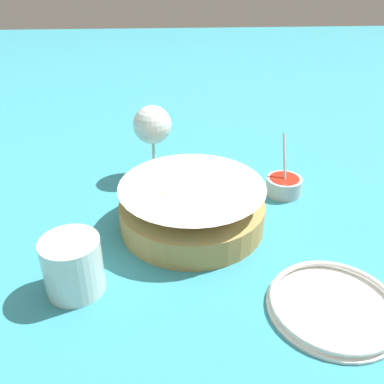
% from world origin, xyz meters
% --- Properties ---
extents(ground_plane, '(4.00, 4.00, 0.00)m').
position_xyz_m(ground_plane, '(0.00, 0.00, 0.00)').
color(ground_plane, teal).
extents(food_basket, '(0.25, 0.25, 0.08)m').
position_xyz_m(food_basket, '(-0.03, 0.02, 0.04)').
color(food_basket, '#B2894C').
rests_on(food_basket, ground_plane).
extents(sauce_cup, '(0.08, 0.07, 0.11)m').
position_xyz_m(sauce_cup, '(0.07, -0.17, 0.02)').
color(sauce_cup, '#B7B7BC').
rests_on(sauce_cup, ground_plane).
extents(wine_glass, '(0.08, 0.08, 0.15)m').
position_xyz_m(wine_glass, '(0.17, 0.09, 0.11)').
color(wine_glass, silver).
rests_on(wine_glass, ground_plane).
extents(beer_mug, '(0.12, 0.08, 0.09)m').
position_xyz_m(beer_mug, '(-0.18, 0.19, 0.04)').
color(beer_mug, silver).
rests_on(beer_mug, ground_plane).
extents(side_plate, '(0.18, 0.18, 0.01)m').
position_xyz_m(side_plate, '(-0.24, -0.17, 0.01)').
color(side_plate, white).
rests_on(side_plate, ground_plane).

